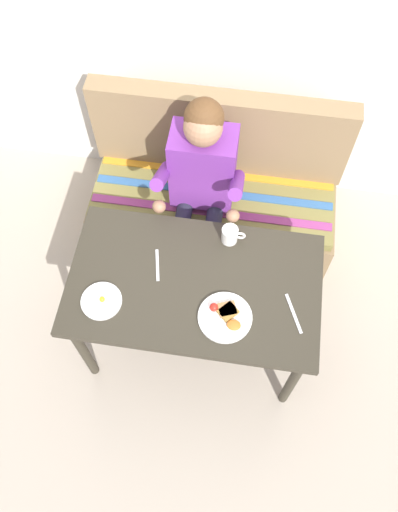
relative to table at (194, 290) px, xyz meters
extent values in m
plane|color=#AC9E8C|center=(0.00, 0.00, -0.65)|extent=(8.00, 8.00, 0.00)
cube|color=silver|center=(0.00, 1.27, 0.65)|extent=(4.40, 0.10, 2.60)
cube|color=#302B21|center=(0.00, 0.00, 0.06)|extent=(1.20, 0.70, 0.04)
cylinder|color=#302B21|center=(-0.54, -0.29, -0.30)|extent=(0.05, 0.05, 0.69)
cylinder|color=#302B21|center=(0.54, -0.29, -0.30)|extent=(0.05, 0.05, 0.69)
cylinder|color=#302B21|center=(-0.54, 0.29, -0.30)|extent=(0.05, 0.05, 0.69)
cylinder|color=#302B21|center=(0.54, 0.29, -0.30)|extent=(0.05, 0.05, 0.69)
cube|color=olive|center=(0.00, 0.72, -0.45)|extent=(1.44, 0.56, 0.40)
cube|color=olive|center=(0.00, 0.72, -0.22)|extent=(1.40, 0.52, 0.06)
cube|color=olive|center=(0.00, 0.94, 0.08)|extent=(1.44, 0.12, 0.54)
cube|color=#93387A|center=(0.00, 0.58, -0.18)|extent=(1.38, 0.05, 0.01)
cube|color=#336099|center=(0.00, 0.72, -0.18)|extent=(1.38, 0.05, 0.01)
cube|color=orange|center=(0.00, 0.86, -0.18)|extent=(1.38, 0.05, 0.01)
cube|color=#6F2F8C|center=(-0.05, 0.66, 0.11)|extent=(0.34, 0.22, 0.48)
sphere|color=#9E7051|center=(-0.05, 0.64, 0.44)|extent=(0.19, 0.19, 0.19)
sphere|color=brown|center=(-0.05, 0.67, 0.47)|extent=(0.19, 0.19, 0.19)
cylinder|color=#6F2F8C|center=(-0.24, 0.52, 0.18)|extent=(0.07, 0.29, 0.23)
cylinder|color=#6F2F8C|center=(0.14, 0.52, 0.18)|extent=(0.07, 0.29, 0.23)
sphere|color=#9E7051|center=(-0.24, 0.40, 0.08)|extent=(0.07, 0.07, 0.07)
sphere|color=#9E7051|center=(0.14, 0.40, 0.08)|extent=(0.07, 0.07, 0.07)
cylinder|color=#232333|center=(-0.14, 0.49, -0.13)|extent=(0.09, 0.34, 0.09)
cylinder|color=#232333|center=(-0.14, 0.32, -0.39)|extent=(0.08, 0.08, 0.52)
cube|color=black|center=(-0.14, 0.26, -0.62)|extent=(0.09, 0.20, 0.05)
cylinder|color=#232333|center=(0.03, 0.49, -0.13)|extent=(0.09, 0.34, 0.09)
cylinder|color=#232333|center=(0.03, 0.32, -0.39)|extent=(0.08, 0.08, 0.52)
cube|color=black|center=(0.03, 0.26, -0.62)|extent=(0.09, 0.20, 0.05)
cylinder|color=white|center=(0.17, -0.16, 0.09)|extent=(0.25, 0.25, 0.02)
cube|color=olive|center=(0.18, -0.13, 0.11)|extent=(0.10, 0.10, 0.02)
cube|color=#9D6D40|center=(0.17, -0.12, 0.11)|extent=(0.10, 0.09, 0.02)
sphere|color=red|center=(0.11, -0.13, 0.12)|extent=(0.04, 0.04, 0.04)
ellipsoid|color=#CC6623|center=(0.21, -0.19, 0.11)|extent=(0.06, 0.05, 0.02)
cylinder|color=white|center=(-0.41, -0.16, 0.09)|extent=(0.19, 0.19, 0.01)
ellipsoid|color=white|center=(-0.41, -0.16, 0.10)|extent=(0.09, 0.08, 0.01)
sphere|color=yellow|center=(-0.40, -0.16, 0.11)|extent=(0.03, 0.03, 0.03)
cylinder|color=white|center=(0.13, 0.26, 0.13)|extent=(0.08, 0.08, 0.09)
cylinder|color=brown|center=(0.13, 0.26, 0.17)|extent=(0.07, 0.07, 0.01)
torus|color=white|center=(0.19, 0.26, 0.13)|extent=(0.05, 0.01, 0.05)
cube|color=silver|center=(-0.19, 0.06, 0.08)|extent=(0.05, 0.17, 0.00)
cube|color=silver|center=(0.47, -0.09, 0.08)|extent=(0.09, 0.19, 0.00)
camera|label=1|loc=(0.18, -1.06, 2.30)|focal=36.66mm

